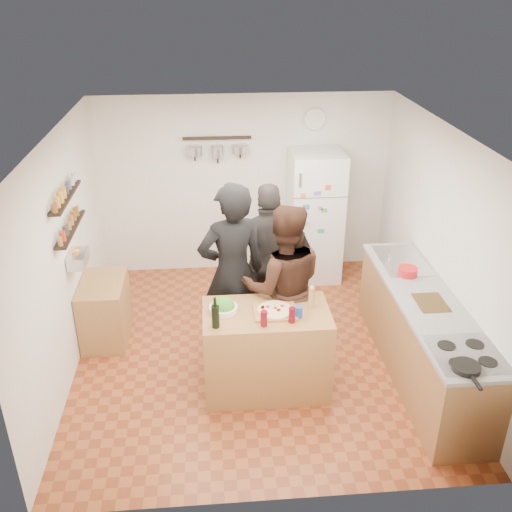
{
  "coord_description": "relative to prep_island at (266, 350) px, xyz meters",
  "views": [
    {
      "loc": [
        -0.47,
        -5.38,
        3.88
      ],
      "look_at": [
        0.0,
        0.1,
        1.15
      ],
      "focal_mm": 40.0,
      "sensor_mm": 36.0,
      "label": 1
    }
  ],
  "objects": [
    {
      "name": "room_shell",
      "position": [
        -0.04,
        1.04,
        0.79
      ],
      "size": [
        4.2,
        4.2,
        4.2
      ],
      "color": "brown",
      "rests_on": "ground"
    },
    {
      "name": "prep_island",
      "position": [
        0.0,
        0.0,
        0.0
      ],
      "size": [
        1.25,
        0.72,
        0.91
      ],
      "primitive_type": "cube",
      "color": "olive",
      "rests_on": "floor"
    },
    {
      "name": "pizza_board",
      "position": [
        0.08,
        -0.02,
        0.47
      ],
      "size": [
        0.42,
        0.34,
        0.02
      ],
      "primitive_type": "cube",
      "color": "#966136",
      "rests_on": "prep_island"
    },
    {
      "name": "pizza",
      "position": [
        0.08,
        -0.02,
        0.48
      ],
      "size": [
        0.34,
        0.34,
        0.02
      ],
      "primitive_type": "cylinder",
      "color": "#D3BF8B",
      "rests_on": "pizza_board"
    },
    {
      "name": "salad_bowl",
      "position": [
        -0.42,
        0.05,
        0.48
      ],
      "size": [
        0.28,
        0.28,
        0.06
      ],
      "primitive_type": "cylinder",
      "color": "white",
      "rests_on": "prep_island"
    },
    {
      "name": "wine_bottle",
      "position": [
        -0.5,
        -0.22,
        0.57
      ],
      "size": [
        0.07,
        0.07,
        0.22
      ],
      "primitive_type": "cylinder",
      "color": "black",
      "rests_on": "prep_island"
    },
    {
      "name": "wine_glass_near",
      "position": [
        -0.05,
        -0.24,
        0.53
      ],
      "size": [
        0.06,
        0.06,
        0.16
      ],
      "primitive_type": "cylinder",
      "color": "#610814",
      "rests_on": "prep_island"
    },
    {
      "name": "wine_glass_far",
      "position": [
        0.22,
        -0.2,
        0.53
      ],
      "size": [
        0.06,
        0.06,
        0.15
      ],
      "primitive_type": "cylinder",
      "color": "#58070E",
      "rests_on": "prep_island"
    },
    {
      "name": "pepper_mill",
      "position": [
        0.45,
        0.05,
        0.55
      ],
      "size": [
        0.06,
        0.06,
        0.19
      ],
      "primitive_type": "cylinder",
      "color": "#AA8447",
      "rests_on": "prep_island"
    },
    {
      "name": "salt_canister",
      "position": [
        0.3,
        -0.12,
        0.51
      ],
      "size": [
        0.07,
        0.07,
        0.11
      ],
      "primitive_type": "cylinder",
      "color": "#1B3C96",
      "rests_on": "prep_island"
    },
    {
      "name": "person_left",
      "position": [
        -0.3,
        0.63,
        0.56
      ],
      "size": [
        0.84,
        0.66,
        2.04
      ],
      "primitive_type": "imported",
      "rotation": [
        0.0,
        0.0,
        3.4
      ],
      "color": "black",
      "rests_on": "floor"
    },
    {
      "name": "person_center",
      "position": [
        0.22,
        0.45,
        0.47
      ],
      "size": [
        0.91,
        0.72,
        1.85
      ],
      "primitive_type": "imported",
      "rotation": [
        0.0,
        0.0,
        3.12
      ],
      "color": "black",
      "rests_on": "floor"
    },
    {
      "name": "person_back",
      "position": [
        0.15,
        1.1,
        0.47
      ],
      "size": [
        1.09,
        0.48,
        1.84
      ],
      "primitive_type": "imported",
      "rotation": [
        0.0,
        0.0,
        3.17
      ],
      "color": "#2A2726",
      "rests_on": "floor"
    },
    {
      "name": "counter_run",
      "position": [
        1.66,
        0.1,
        -0.01
      ],
      "size": [
        0.63,
        2.63,
        0.9
      ],
      "primitive_type": "cube",
      "color": "#9E7042",
      "rests_on": "floor"
    },
    {
      "name": "stove_top",
      "position": [
        1.66,
        -0.85,
        0.46
      ],
      "size": [
        0.6,
        0.62,
        0.02
      ],
      "primitive_type": "cube",
      "color": "white",
      "rests_on": "counter_run"
    },
    {
      "name": "skillet",
      "position": [
        1.56,
        -1.06,
        0.49
      ],
      "size": [
        0.24,
        0.24,
        0.05
      ],
      "primitive_type": "cylinder",
      "color": "black",
      "rests_on": "stove_top"
    },
    {
      "name": "sink",
      "position": [
        1.66,
        0.95,
        0.46
      ],
      "size": [
        0.5,
        0.8,
        0.03
      ],
      "primitive_type": "cube",
      "color": "silver",
      "rests_on": "counter_run"
    },
    {
      "name": "cutting_board",
      "position": [
        1.66,
        0.02,
        0.46
      ],
      "size": [
        0.3,
        0.4,
        0.02
      ],
      "primitive_type": "cube",
      "color": "olive",
      "rests_on": "counter_run"
    },
    {
      "name": "red_bowl",
      "position": [
        1.61,
        0.61,
        0.51
      ],
      "size": [
        0.21,
        0.21,
        0.09
      ],
      "primitive_type": "cylinder",
      "color": "red",
      "rests_on": "counter_run"
    },
    {
      "name": "fridge",
      "position": [
        0.91,
        2.4,
        0.45
      ],
      "size": [
        0.7,
        0.68,
        1.8
      ],
      "primitive_type": "cube",
      "color": "white",
      "rests_on": "floor"
    },
    {
      "name": "wall_clock",
      "position": [
        0.91,
        2.73,
        1.69
      ],
      "size": [
        0.3,
        0.03,
        0.3
      ],
      "primitive_type": "cylinder",
      "rotation": [
        1.57,
        0.0,
        0.0
      ],
      "color": "silver",
      "rests_on": "back_wall"
    },
    {
      "name": "spice_shelf_lower",
      "position": [
        -1.97,
        0.85,
        1.04
      ],
      "size": [
        0.12,
        1.0,
        0.02
      ],
      "primitive_type": "cube",
      "color": "black",
      "rests_on": "left_wall"
    },
    {
      "name": "spice_shelf_upper",
      "position": [
        -1.97,
        0.85,
        1.4
      ],
      "size": [
        0.12,
        1.0,
        0.02
      ],
      "primitive_type": "cube",
      "color": "black",
      "rests_on": "left_wall"
    },
    {
      "name": "produce_basket",
      "position": [
        -1.94,
        0.85,
        0.69
      ],
      "size": [
        0.18,
        0.35,
        0.14
      ],
      "primitive_type": "cube",
      "color": "silver",
      "rests_on": "left_wall"
    },
    {
      "name": "side_table",
      "position": [
        -1.78,
        1.07,
        -0.09
      ],
      "size": [
        0.5,
        0.8,
        0.73
      ],
      "primitive_type": "cube",
      "color": "#A07243",
      "rests_on": "floor"
    },
    {
      "name": "pot_rack",
      "position": [
        -0.39,
        2.65,
        1.49
      ],
      "size": [
        0.9,
        0.04,
        0.04
      ],
      "primitive_type": "cube",
      "color": "black",
      "rests_on": "back_wall"
    }
  ]
}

